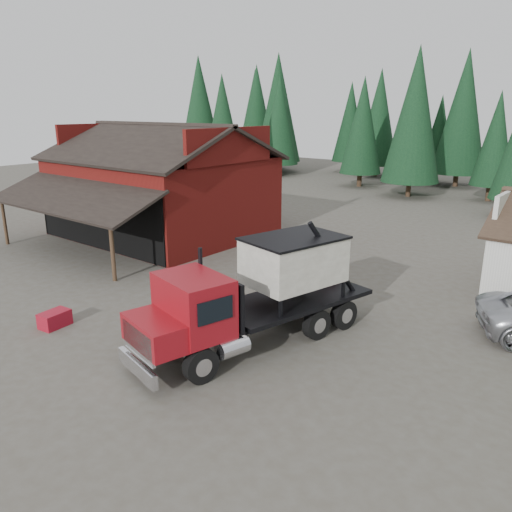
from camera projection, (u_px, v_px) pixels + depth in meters
The scene contains 7 objects.
ground at pixel (158, 325), 19.24m from camera, with size 120.00×120.00×0.00m, color #4D483C.
red_barn at pixel (161, 193), 32.47m from camera, with size 12.80×13.63×7.18m.
conifer_backdrop at pixel (477, 190), 50.66m from camera, with size 76.00×16.00×16.00m, color black, non-canonical shape.
near_pine_a at pixel (223, 124), 51.54m from camera, with size 4.40×4.40×11.40m.
near_pine_d at pixel (415, 115), 44.96m from camera, with size 5.28×5.28×13.40m.
feed_truck at pixel (259, 290), 17.30m from camera, with size 4.56×9.62×4.20m.
equip_box at pixel (55, 319), 19.04m from camera, with size 0.70×1.10×0.60m, color maroon.
Camera 1 is at (14.01, -11.43, 8.05)m, focal length 35.00 mm.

